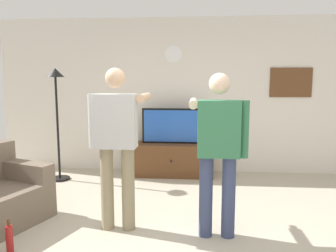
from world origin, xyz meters
TOP-DOWN VIEW (x-y plane):
  - ground_plane at (0.00, 0.00)m, footprint 8.40×8.40m
  - back_wall at (0.00, 2.95)m, footprint 6.40×0.10m
  - tv_stand at (-0.07, 2.60)m, footprint 1.39×0.50m
  - television at (-0.07, 2.65)m, footprint 1.04×0.07m
  - wall_clock at (-0.07, 2.89)m, footprint 0.29×0.03m
  - framed_picture at (1.94, 2.90)m, footprint 0.70×0.04m
  - floor_lamp at (-1.90, 2.19)m, footprint 0.32×0.32m
  - person_standing_nearer_lamp at (-0.51, 0.48)m, footprint 0.60×0.78m
  - person_standing_nearer_couch at (0.56, 0.40)m, footprint 0.60×0.78m
  - beverage_bottle at (-1.41, -0.14)m, footprint 0.07×0.07m

SIDE VIEW (x-z plane):
  - ground_plane at x=0.00m, z-range 0.00..0.00m
  - beverage_bottle at x=-1.41m, z-range -0.03..0.31m
  - tv_stand at x=-0.07m, z-range 0.00..0.55m
  - television at x=-0.07m, z-range 0.55..1.15m
  - person_standing_nearer_couch at x=0.56m, z-range 0.12..1.81m
  - person_standing_nearer_lamp at x=-0.51m, z-range 0.12..1.88m
  - floor_lamp at x=-1.90m, z-range 0.39..2.21m
  - back_wall at x=0.00m, z-range 0.00..2.70m
  - framed_picture at x=1.94m, z-range 1.34..1.84m
  - wall_clock at x=-0.07m, z-range 1.93..2.22m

